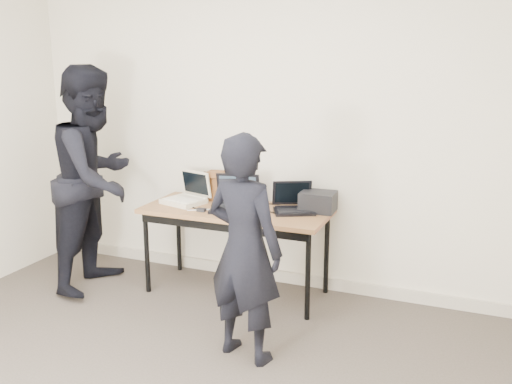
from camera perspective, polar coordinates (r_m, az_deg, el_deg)
The scene contains 13 objects.
room at distance 2.76m, azimuth -14.70°, elevation 0.93°, with size 4.60×4.60×2.80m.
desk at distance 4.60m, azimuth -2.06°, elevation -2.42°, with size 1.50×0.66×0.72m.
laptop_beige at distance 4.80m, azimuth -6.96°, elevation -0.46°, with size 0.39×0.38×0.26m.
laptop_center at distance 4.57m, azimuth -2.08°, elevation -0.96°, with size 0.41×0.40×0.27m.
laptop_right at distance 4.52m, azimuth 3.74°, elevation -1.26°, with size 0.41×0.41×0.23m.
leather_satchel at distance 4.82m, azimuth -2.91°, elevation 0.63°, with size 0.37×0.19×0.25m.
tissue at distance 4.78m, azimuth -2.59°, elevation 2.44°, with size 0.13×0.10×0.08m, color white.
equipment_box at distance 4.53m, azimuth 6.23°, elevation -0.96°, with size 0.27×0.23×0.16m, color black.
power_brick at distance 4.53m, azimuth -5.48°, elevation -1.79°, with size 0.07×0.04×0.03m, color black.
cables at distance 4.57m, azimuth -1.51°, elevation -1.71°, with size 1.15×0.46×0.01m.
person_typist at distance 3.61m, azimuth -1.17°, elevation -5.69°, with size 0.54×0.35×1.48m, color black.
person_observer at distance 4.91m, azimuth -15.77°, elevation 1.30°, with size 0.90×0.70×1.85m, color black.
baseboard at distance 5.04m, azimuth 1.68°, elevation -8.29°, with size 4.50×0.03×0.10m, color #B2A793.
Camera 1 is at (1.63, -2.14, 1.94)m, focal length 40.00 mm.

